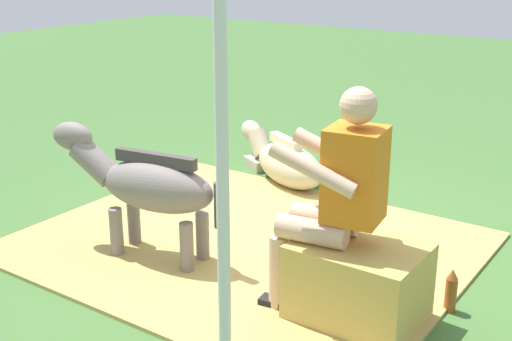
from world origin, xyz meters
TOP-DOWN VIEW (x-y plane):
  - ground_plane at (0.00, 0.00)m, footprint 24.00×24.00m
  - hay_patch at (0.18, 0.19)m, footprint 3.00×2.49m
  - hay_bale at (-0.92, 0.64)m, footprint 0.71×0.54m
  - person_seated at (-0.75, 0.66)m, footprint 0.69×0.48m
  - pony_standing at (0.63, 0.71)m, footprint 1.34×0.44m
  - pony_lying at (0.70, -1.13)m, footprint 1.31×0.86m
  - soda_bottle at (-1.32, 0.24)m, footprint 0.07×0.07m
  - tent_pole_left at (-0.67, 1.55)m, footprint 0.06×0.06m

SIDE VIEW (x-z plane):
  - ground_plane at x=0.00m, z-range 0.00..0.00m
  - hay_patch at x=0.18m, z-range 0.00..0.02m
  - soda_bottle at x=-1.32m, z-range 0.00..0.26m
  - pony_lying at x=0.70m, z-range -0.02..0.40m
  - hay_bale at x=-0.92m, z-range 0.00..0.46m
  - pony_standing at x=0.63m, z-range 0.08..0.97m
  - person_seated at x=-0.75m, z-range 0.07..1.41m
  - tent_pole_left at x=-0.67m, z-range 0.00..2.55m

